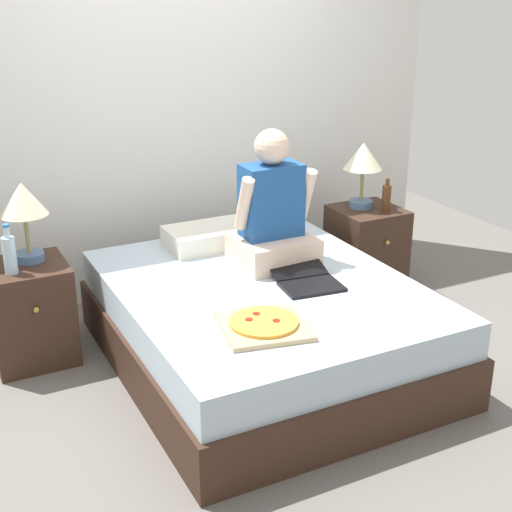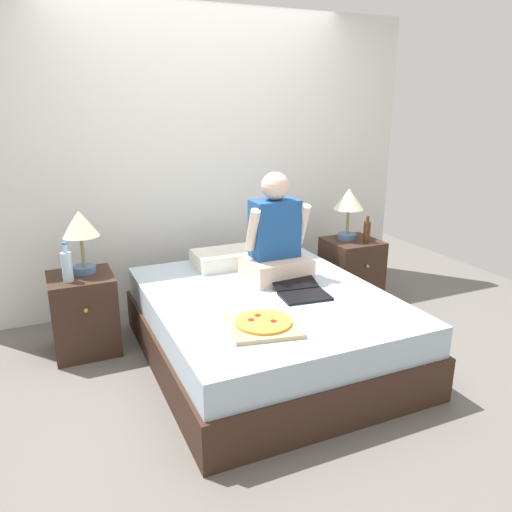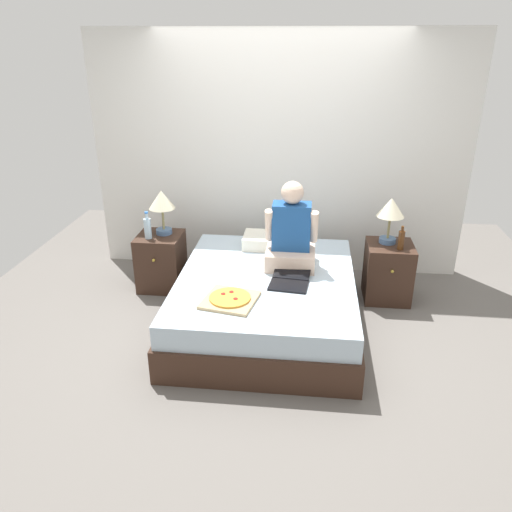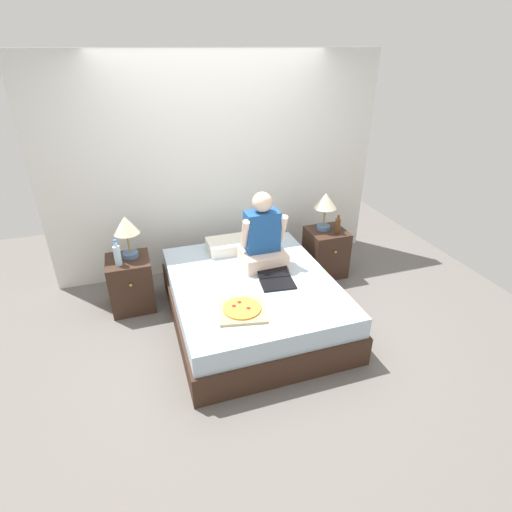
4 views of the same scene
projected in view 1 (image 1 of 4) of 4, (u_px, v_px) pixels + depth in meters
ground_plane at (263, 362)px, 4.06m from camera, size 5.93×5.93×0.00m
wall_back at (172, 107)px, 4.71m from camera, size 3.93×0.12×2.50m
bed at (263, 324)px, 3.97m from camera, size 1.57×1.92×0.49m
nightstand_left at (30, 312)px, 4.01m from camera, size 0.44×0.47×0.57m
lamp_on_left_nightstand at (23, 205)px, 3.84m from camera, size 0.26×0.26×0.45m
water_bottle at (9, 254)px, 3.76m from camera, size 0.07×0.07×0.28m
nightstand_right at (366, 248)px, 4.97m from camera, size 0.44×0.47×0.57m
lamp_on_right_nightstand at (363, 161)px, 4.78m from camera, size 0.26×0.26×0.45m
beer_bottle at (386, 198)px, 4.78m from camera, size 0.06×0.06×0.23m
pillow at (209, 236)px, 4.42m from camera, size 0.52×0.34×0.12m
person_seated at (272, 215)px, 4.08m from camera, size 0.47×0.40×0.78m
laptop at (307, 280)px, 3.87m from camera, size 0.36×0.45×0.07m
pizza_box at (264, 325)px, 3.38m from camera, size 0.47×0.47×0.05m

